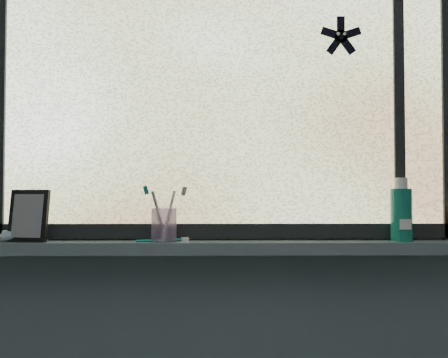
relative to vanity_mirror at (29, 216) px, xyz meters
name	(u,v)px	position (x,y,z in m)	size (l,w,h in m)	color
wall_back	(225,173)	(0.65, 0.09, 0.15)	(3.00, 0.01, 2.50)	#9EA3A8
windowsill	(225,247)	(0.65, 0.01, -0.10)	(1.62, 0.14, 0.04)	slate
window_pane	(225,92)	(0.65, 0.06, 0.43)	(1.50, 0.01, 1.00)	silver
frame_bottom	(225,231)	(0.65, 0.06, -0.05)	(1.60, 0.03, 0.05)	black
frame_right	(448,92)	(1.42, 0.06, 0.43)	(0.05, 0.03, 1.10)	black
frame_mullion	(398,92)	(1.25, 0.06, 0.43)	(0.04, 0.03, 1.00)	black
starfish_sticker	(341,37)	(1.05, 0.05, 0.62)	(0.15, 0.02, 0.15)	black
vanity_mirror	(29,216)	(0.00, 0.00, 0.00)	(0.14, 0.07, 0.17)	black
toothpaste_tube	(20,236)	(-0.03, 0.01, -0.07)	(0.21, 0.04, 0.04)	white
toothbrush_cup	(164,225)	(0.44, 0.00, -0.03)	(0.08, 0.08, 0.11)	#AB92C1
toothbrush_lying	(159,240)	(0.43, 0.00, -0.08)	(0.19, 0.02, 0.01)	#0D7972
mouthwash_bottle	(401,209)	(1.23, 0.00, 0.02)	(0.07, 0.07, 0.17)	teal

